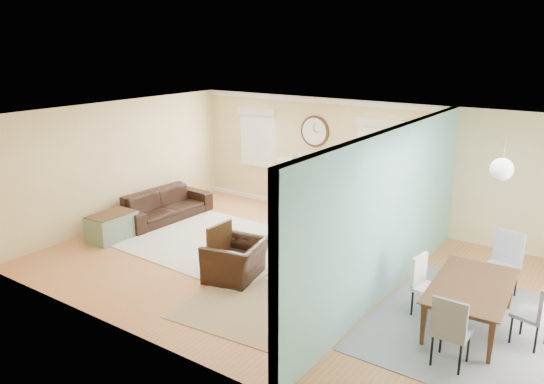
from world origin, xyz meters
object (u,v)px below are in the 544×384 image
at_px(eames_chair, 236,260).
at_px(green_chair, 388,222).
at_px(credenza, 397,238).
at_px(dining_table, 472,306).
at_px(sofa, 164,205).

height_order(eames_chair, green_chair, green_chair).
bearing_deg(green_chair, credenza, 164.76).
bearing_deg(dining_table, eames_chair, 96.07).
distance_m(sofa, credenza, 5.09).
bearing_deg(green_chair, sofa, 64.69).
distance_m(sofa, green_chair, 4.80).
bearing_deg(eames_chair, dining_table, 87.29).
relative_size(eames_chair, credenza, 0.64).
bearing_deg(sofa, dining_table, -94.69).
distance_m(eames_chair, green_chair, 3.43).
relative_size(sofa, eames_chair, 2.21).
distance_m(sofa, dining_table, 6.82).
height_order(eames_chair, credenza, credenza).
distance_m(eames_chair, credenza, 2.94).
bearing_deg(sofa, green_chair, -66.53).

